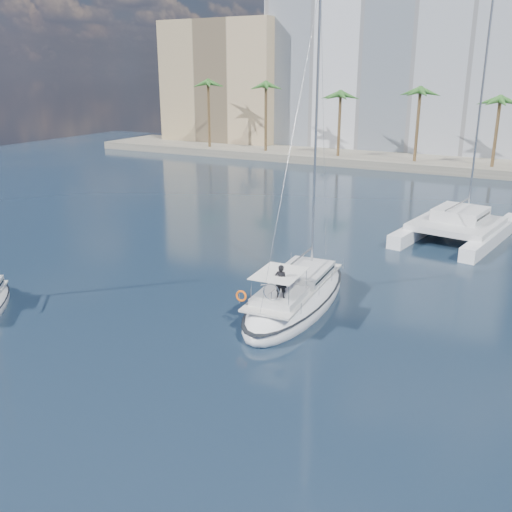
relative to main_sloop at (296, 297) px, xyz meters
The scene contains 9 objects.
ground 3.71m from the main_sloop, 107.34° to the right, with size 160.00×160.00×0.00m, color black.
quay 57.51m from the main_sloop, 91.09° to the left, with size 120.00×14.00×1.20m, color gray.
building_modern 71.99m from the main_sloop, 100.67° to the left, with size 42.00×16.00×28.00m, color silver.
building_tan_left 79.10m from the main_sloop, 123.34° to the left, with size 22.00×14.00×22.00m, color tan.
palm_left 64.72m from the main_sloop, 123.26° to the left, with size 3.60×3.60×12.30m.
palm_centre 54.39m from the main_sloop, 91.17° to the left, with size 3.60×3.60×12.30m.
main_sloop is the anchor object (origin of this frame).
catamaran 20.92m from the main_sloop, 73.57° to the left, with size 8.89×14.63×19.82m.
seagull 1.88m from the main_sloop, behind, with size 1.18×0.50×0.22m.
Camera 1 is at (13.86, -25.51, 13.41)m, focal length 40.00 mm.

